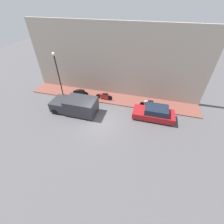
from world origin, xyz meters
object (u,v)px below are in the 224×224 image
(motorcycle_red, at_px, (104,96))
(streetlamp, at_px, (57,68))
(parked_car, at_px, (154,113))
(scooter_silver, at_px, (149,104))
(delivery_van, at_px, (75,105))
(motorcycle_black, at_px, (81,92))

(motorcycle_red, distance_m, streetlamp, 5.96)
(parked_car, height_order, scooter_silver, parked_car)
(delivery_van, distance_m, streetlamp, 4.73)
(streetlamp, bearing_deg, parked_car, -97.60)
(scooter_silver, distance_m, motorcycle_black, 8.05)
(parked_car, bearing_deg, motorcycle_black, 77.82)
(parked_car, distance_m, delivery_van, 7.96)
(parked_car, bearing_deg, scooter_silver, 21.58)
(parked_car, xyz_separation_m, scooter_silver, (1.53, 0.61, -0.07))
(scooter_silver, height_order, motorcycle_black, scooter_silver)
(scooter_silver, xyz_separation_m, streetlamp, (-0.08, 10.23, 2.94))
(parked_car, relative_size, delivery_van, 0.85)
(parked_car, bearing_deg, motorcycle_red, 72.20)
(delivery_van, xyz_separation_m, scooter_silver, (2.64, -7.28, -0.28))
(scooter_silver, bearing_deg, motorcycle_red, 86.65)
(delivery_van, xyz_separation_m, motorcycle_red, (2.93, -2.19, -0.31))
(motorcycle_red, relative_size, streetlamp, 0.39)
(delivery_van, relative_size, scooter_silver, 2.44)
(streetlamp, bearing_deg, motorcycle_black, -79.09)
(delivery_van, height_order, scooter_silver, delivery_van)
(parked_car, relative_size, motorcycle_red, 2.03)
(delivery_van, relative_size, motorcycle_red, 2.38)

